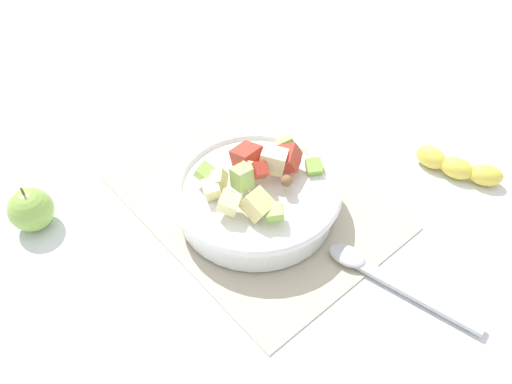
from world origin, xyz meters
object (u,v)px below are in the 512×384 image
at_px(whole_apple, 31,209).
at_px(banana_whole, 458,167).
at_px(salad_bowl, 256,194).
at_px(serving_spoon, 378,273).

xyz_separation_m(whole_apple, banana_whole, (-0.36, -0.59, -0.02)).
bearing_deg(banana_whole, whole_apple, 58.32).
height_order(salad_bowl, serving_spoon, salad_bowl).
bearing_deg(salad_bowl, whole_apple, 53.34).
xyz_separation_m(salad_bowl, banana_whole, (-0.16, -0.31, -0.02)).
bearing_deg(whole_apple, salad_bowl, -126.66).
bearing_deg(banana_whole, salad_bowl, 63.16).
relative_size(salad_bowl, whole_apple, 3.29).
bearing_deg(serving_spoon, whole_apple, 37.91).
distance_m(salad_bowl, banana_whole, 0.35).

